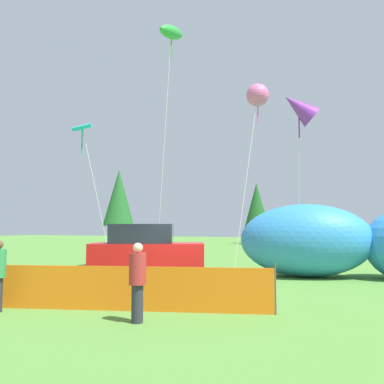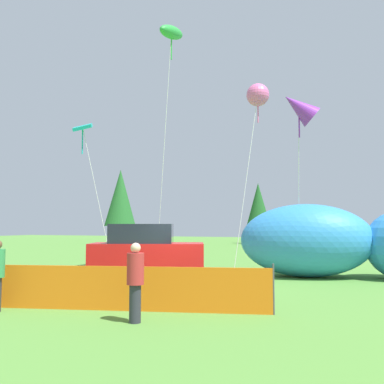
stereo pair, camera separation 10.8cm
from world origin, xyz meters
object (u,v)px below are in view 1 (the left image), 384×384
object	(u,v)px
parked_car	(146,254)
kite_pink_octopus	(258,95)
kite_teal_diamond	(83,130)
kite_green_fish	(171,33)
spectator_in_white_shirt	(138,279)
kite_purple_delta	(299,108)
inflatable_cat	(330,243)
folding_chair	(207,283)

from	to	relation	value
parked_car	kite_pink_octopus	bearing A→B (deg)	28.50
parked_car	kite_pink_octopus	size ratio (longest dim) A/B	0.54
kite_teal_diamond	kite_green_fish	xyz separation A→B (m)	(4.39, 0.55, 4.31)
parked_car	kite_green_fish	bearing A→B (deg)	72.27
parked_car	kite_green_fish	xyz separation A→B (m)	(-0.14, 2.66, 10.00)
spectator_in_white_shirt	kite_purple_delta	world-z (taller)	kite_purple_delta
inflatable_cat	folding_chair	bearing A→B (deg)	-122.97
kite_pink_octopus	inflatable_cat	bearing A→B (deg)	-5.69
parked_car	kite_teal_diamond	distance (m)	7.56
spectator_in_white_shirt	kite_purple_delta	size ratio (longest dim) A/B	0.22
folding_chair	kite_teal_diamond	distance (m)	11.40
inflatable_cat	kite_teal_diamond	world-z (taller)	kite_teal_diamond
parked_car	kite_green_fish	size ratio (longest dim) A/B	0.40
kite_purple_delta	kite_green_fish	xyz separation A→B (m)	(-5.66, -0.55, 3.93)
kite_purple_delta	folding_chair	bearing A→B (deg)	-107.92
folding_chair	inflatable_cat	xyz separation A→B (m)	(3.10, 6.86, 0.93)
kite_green_fish	kite_pink_octopus	bearing A→B (deg)	21.72
kite_teal_diamond	kite_green_fish	bearing A→B (deg)	7.20
parked_car	kite_pink_octopus	xyz separation A→B (m)	(3.57, 4.14, 7.07)
spectator_in_white_shirt	kite_purple_delta	distance (m)	11.63
spectator_in_white_shirt	kite_green_fish	xyz separation A→B (m)	(-3.11, 8.97, 10.09)
parked_car	kite_teal_diamond	size ratio (longest dim) A/B	0.65
spectator_in_white_shirt	parked_car	bearing A→B (deg)	115.20
kite_purple_delta	kite_green_fish	size ratio (longest dim) A/B	0.68
parked_car	spectator_in_white_shirt	world-z (taller)	parked_car
kite_teal_diamond	kite_pink_octopus	xyz separation A→B (m)	(8.10, 2.03, 1.39)
folding_chair	kite_teal_diamond	world-z (taller)	kite_teal_diamond
kite_green_fish	kite_pink_octopus	xyz separation A→B (m)	(3.71, 1.48, -2.93)
parked_car	spectator_in_white_shirt	size ratio (longest dim) A/B	2.63
folding_chair	spectator_in_white_shirt	bearing A→B (deg)	176.51
folding_chair	kite_green_fish	xyz separation A→B (m)	(-3.64, 5.68, 10.58)
parked_car	inflatable_cat	distance (m)	7.64
spectator_in_white_shirt	kite_pink_octopus	xyz separation A→B (m)	(0.60, 10.45, 7.17)
inflatable_cat	kite_green_fish	distance (m)	11.83
inflatable_cat	kite_purple_delta	size ratio (longest dim) A/B	1.00
kite_green_fish	inflatable_cat	bearing A→B (deg)	9.89
kite_teal_diamond	kite_purple_delta	bearing A→B (deg)	6.30
inflatable_cat	parked_car	bearing A→B (deg)	-158.48
kite_green_fish	kite_pink_octopus	distance (m)	4.95
spectator_in_white_shirt	kite_teal_diamond	xyz separation A→B (m)	(-7.50, 8.42, 5.78)
parked_car	spectator_in_white_shirt	xyz separation A→B (m)	(2.97, -6.31, -0.10)
inflatable_cat	kite_pink_octopus	distance (m)	7.38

